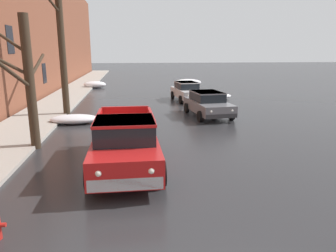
{
  "coord_description": "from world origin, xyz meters",
  "views": [
    {
      "loc": [
        -1.63,
        -3.09,
        3.68
      ],
      "look_at": [
        -0.18,
        8.45,
        0.9
      ],
      "focal_mm": 33.42,
      "sensor_mm": 36.0,
      "label": 1
    }
  ],
  "objects": [
    {
      "name": "snow_bank_mid_block_left",
      "position": [
        -5.08,
        29.77,
        0.33
      ],
      "size": [
        2.25,
        1.28,
        0.69
      ],
      "color": "white",
      "rests_on": "ground"
    },
    {
      "name": "snow_bank_along_left_kerb",
      "position": [
        4.71,
        30.15,
        0.38
      ],
      "size": [
        3.01,
        1.13,
        0.78
      ],
      "color": "white",
      "rests_on": "ground"
    },
    {
      "name": "sedan_white_parked_kerbside_mid",
      "position": [
        2.77,
        20.25,
        0.75
      ],
      "size": [
        2.15,
        4.2,
        1.42
      ],
      "color": "silver",
      "rests_on": "ground"
    },
    {
      "name": "bare_tree_mid_block",
      "position": [
        -5.29,
        15.58,
        3.91
      ],
      "size": [
        0.75,
        3.94,
        7.5
      ],
      "color": "#382B1E",
      "rests_on": "ground"
    },
    {
      "name": "left_sidewalk_slab",
      "position": [
        -6.75,
        18.0,
        0.07
      ],
      "size": [
        2.96,
        80.0,
        0.14
      ],
      "primitive_type": "cube",
      "color": "#A8A399",
      "rests_on": "ground"
    },
    {
      "name": "sedan_grey_parked_kerbside_close",
      "position": [
        2.88,
        14.32,
        0.75
      ],
      "size": [
        2.29,
        4.3,
        1.42
      ],
      "color": "slate",
      "rests_on": "ground"
    },
    {
      "name": "pickup_truck_red_approaching_near_lane",
      "position": [
        -1.79,
        6.5,
        0.88
      ],
      "size": [
        2.22,
        5.34,
        1.76
      ],
      "color": "red",
      "rests_on": "ground"
    },
    {
      "name": "brick_townhouse_facade",
      "position": [
        -8.73,
        18.0,
        5.99
      ],
      "size": [
        0.63,
        80.0,
        11.99
      ],
      "color": "brown",
      "rests_on": "ground"
    },
    {
      "name": "snow_bank_near_corner_right",
      "position": [
        4.8,
        20.59,
        0.27
      ],
      "size": [
        3.09,
        1.43,
        0.64
      ],
      "color": "white",
      "rests_on": "ground"
    },
    {
      "name": "bare_tree_second_along_sidewalk",
      "position": [
        -5.34,
        9.11,
        2.64
      ],
      "size": [
        1.89,
        4.28,
        5.01
      ],
      "color": "#382B1E",
      "rests_on": "ground"
    },
    {
      "name": "snow_bank_along_right_kerb",
      "position": [
        -4.45,
        13.34,
        0.23
      ],
      "size": [
        2.5,
        1.24,
        0.47
      ],
      "color": "white",
      "rests_on": "ground"
    }
  ]
}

